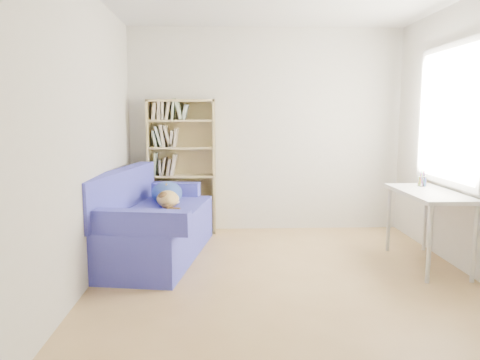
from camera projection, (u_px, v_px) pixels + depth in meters
name	position (u px, v px, depth m)	size (l,w,h in m)	color
ground	(285.00, 281.00, 4.25)	(4.00, 4.00, 0.00)	#997545
room_shell	(299.00, 99.00, 4.06)	(3.54, 4.04, 2.62)	silver
sofa	(151.00, 224.00, 4.96)	(1.19, 2.02, 0.93)	navy
bookshelf	(182.00, 172.00, 5.93)	(0.85, 0.26, 1.69)	tan
desk	(429.00, 200.00, 4.62)	(0.51, 1.11, 0.75)	silver
pen_cup	(422.00, 180.00, 4.95)	(0.09, 0.09, 0.17)	white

